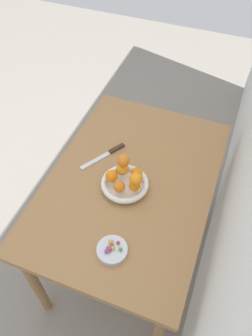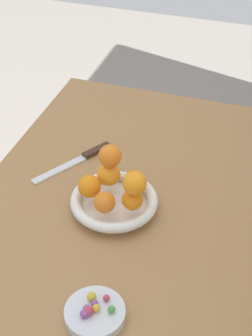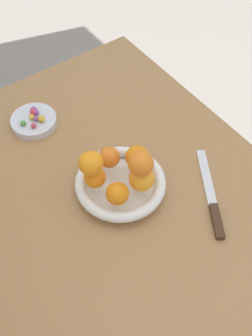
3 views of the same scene
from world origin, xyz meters
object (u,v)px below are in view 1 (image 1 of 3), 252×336
object	(u,v)px
candy_ball_1	(111,242)
orange_2	(135,186)
candy_ball_3	(108,248)
candy_ball_4	(113,248)
candy_ball_5	(107,251)
orange_4	(123,168)
candy_ball_7	(112,245)
orange_3	(136,173)
knife	(107,154)
candy_ball_2	(118,243)
orange_5	(123,161)
fruit_bowl	(125,184)
dining_table	(131,192)
orange_6	(136,179)
orange_0	(112,176)
candy_ball_6	(120,249)
orange_1	(119,187)
candy_dish	(112,250)

from	to	relation	value
candy_ball_1	orange_2	bearing A→B (deg)	179.65
candy_ball_3	candy_ball_4	size ratio (longest dim) A/B	1.04
candy_ball_3	candy_ball_5	bearing A→B (deg)	-0.70
orange_4	candy_ball_7	size ratio (longest dim) A/B	4.03
orange_3	knife	xyz separation A→B (m)	(-0.11, -0.20, -0.06)
candy_ball_2	candy_ball_4	xyz separation A→B (m)	(0.03, -0.01, 0.00)
orange_5	candy_ball_5	size ratio (longest dim) A/B	3.20
candy_ball_2	fruit_bowl	bearing A→B (deg)	-163.89
candy_ball_7	knife	distance (m)	0.51
candy_ball_1	candy_ball_7	xyz separation A→B (m)	(0.01, 0.01, -0.00)
fruit_bowl	dining_table	bearing A→B (deg)	163.84
orange_4	candy_ball_3	xyz separation A→B (m)	(0.37, 0.08, -0.04)
fruit_bowl	candy_ball_4	bearing A→B (deg)	12.75
orange_2	orange_6	size ratio (longest dim) A/B	0.91
orange_3	candy_ball_2	xyz separation A→B (m)	(0.33, 0.04, -0.04)
orange_0	knife	size ratio (longest dim) A/B	0.25
candy_ball_7	knife	size ratio (longest dim) A/B	0.06
dining_table	orange_6	size ratio (longest dim) A/B	19.38
dining_table	orange_0	bearing A→B (deg)	-51.08
candy_ball_5	knife	distance (m)	0.54
candy_ball_4	dining_table	bearing A→B (deg)	-170.74
candy_ball_6	orange_4	bearing A→B (deg)	-159.97
fruit_bowl	candy_ball_2	distance (m)	0.30
orange_2	candy_ball_4	size ratio (longest dim) A/B	3.22
orange_2	candy_ball_2	bearing A→B (deg)	5.94
orange_5	orange_2	bearing A→B (deg)	51.27
candy_ball_4	orange_6	bearing A→B (deg)	-177.82
orange_6	candy_ball_5	distance (m)	0.32
candy_ball_1	candy_ball_7	distance (m)	0.02
orange_5	candy_ball_1	size ratio (longest dim) A/B	2.97
orange_6	candy_ball_1	bearing A→B (deg)	-1.47
dining_table	candy_ball_4	distance (m)	0.38
orange_4	orange_6	distance (m)	0.13
orange_0	candy_ball_1	world-z (taller)	orange_0
candy_ball_2	candy_ball_4	distance (m)	0.03
candy_ball_1	candy_ball_6	size ratio (longest dim) A/B	1.23
orange_2	candy_ball_3	distance (m)	0.30
orange_5	orange_4	bearing A→B (deg)	-150.51
orange_1	orange_0	bearing A→B (deg)	-126.93
dining_table	candy_dish	bearing A→B (deg)	8.78
orange_1	candy_ball_4	size ratio (longest dim) A/B	3.25
candy_dish	candy_ball_3	size ratio (longest dim) A/B	7.48
orange_1	orange_3	distance (m)	0.11
candy_ball_2	knife	distance (m)	0.50
orange_4	candy_ball_3	bearing A→B (deg)	12.62
candy_ball_5	knife	xyz separation A→B (m)	(-0.49, -0.21, -0.03)
orange_3	candy_ball_6	distance (m)	0.36
orange_4	candy_ball_3	size ratio (longest dim) A/B	3.59
orange_3	orange_6	world-z (taller)	orange_6
dining_table	candy_ball_2	distance (m)	0.36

